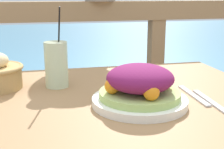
# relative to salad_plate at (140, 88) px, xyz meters

# --- Properties ---
(patio_table) EXTENTS (1.08, 0.80, 0.77)m
(patio_table) POSITION_rel_salad_plate_xyz_m (-0.13, 0.05, -0.16)
(patio_table) COLOR #997047
(patio_table) RESTS_ON ground_plane
(railing_fence) EXTENTS (2.80, 0.08, 1.02)m
(railing_fence) POSITION_rel_salad_plate_xyz_m (-0.13, 0.74, -0.09)
(railing_fence) COLOR #937551
(railing_fence) RESTS_ON ground_plane
(sea_backdrop) EXTENTS (12.00, 4.00, 0.48)m
(sea_backdrop) POSITION_rel_salad_plate_xyz_m (-0.13, 3.24, -0.58)
(sea_backdrop) COLOR teal
(sea_backdrop) RESTS_ON ground_plane
(salad_plate) EXTENTS (0.25, 0.25, 0.11)m
(salad_plate) POSITION_rel_salad_plate_xyz_m (0.00, 0.00, 0.00)
(salad_plate) COLOR white
(salad_plate) RESTS_ON patio_table
(drink_glass) EXTENTS (0.07, 0.07, 0.25)m
(drink_glass) POSITION_rel_salad_plate_xyz_m (-0.20, 0.22, 0.02)
(drink_glass) COLOR beige
(drink_glass) RESTS_ON patio_table
(fork) EXTENTS (0.02, 0.18, 0.00)m
(fork) POSITION_rel_salad_plate_xyz_m (0.17, 0.03, -0.04)
(fork) COLOR silver
(fork) RESTS_ON patio_table
(knife) EXTENTS (0.03, 0.18, 0.00)m
(knife) POSITION_rel_salad_plate_xyz_m (0.19, -0.02, -0.04)
(knife) COLOR silver
(knife) RESTS_ON patio_table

